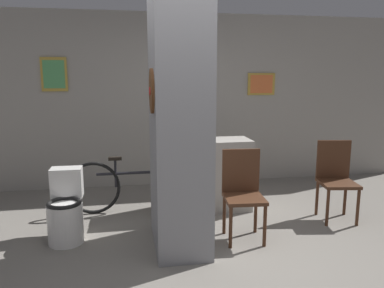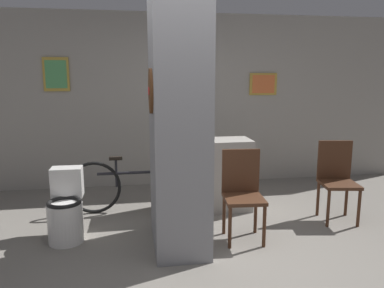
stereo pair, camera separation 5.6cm
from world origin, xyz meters
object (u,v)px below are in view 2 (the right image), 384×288
object	(u,v)px
chair_by_doorway	(337,177)
bicycle	(139,184)
chair_near_pillar	(242,191)
toilet	(66,210)
bottle_tall	(184,134)

from	to	relation	value
chair_by_doorway	bicycle	world-z (taller)	chair_by_doorway
bicycle	chair_near_pillar	bearing A→B (deg)	-42.62
toilet	chair_by_doorway	xyz separation A→B (m)	(3.06, 0.09, 0.19)
bicycle	chair_by_doorway	bearing A→B (deg)	-15.46
chair_near_pillar	bottle_tall	world-z (taller)	bottle_tall
chair_by_doorway	toilet	bearing A→B (deg)	-169.30
chair_near_pillar	bicycle	bearing A→B (deg)	141.81
toilet	chair_by_doorway	size ratio (longest dim) A/B	0.79
chair_by_doorway	chair_near_pillar	bearing A→B (deg)	-156.34
chair_near_pillar	chair_by_doorway	size ratio (longest dim) A/B	1.00
chair_by_doorway	bottle_tall	bearing A→B (deg)	173.38
toilet	chair_near_pillar	world-z (taller)	chair_near_pillar
toilet	bicycle	size ratio (longest dim) A/B	0.41
bottle_tall	bicycle	bearing A→B (deg)	165.20
bicycle	bottle_tall	distance (m)	0.86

